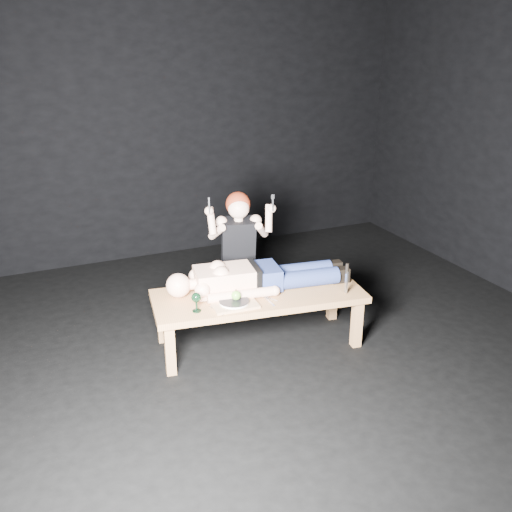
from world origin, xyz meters
The scene contains 13 objects.
ground centered at (0.00, 0.00, 0.00)m, with size 5.00×5.00×0.00m, color black.
back_wall centered at (0.00, 2.50, 1.50)m, with size 5.00×5.00×0.00m, color black.
table centered at (-0.17, 0.18, 0.23)m, with size 1.66×0.62×0.45m, color #A97540.
lying_man centered at (-0.11, 0.28, 0.57)m, with size 1.54×0.47×0.24m, color #DDAE94, non-canonical shape.
kneeling_woman centered at (-0.10, 0.80, 0.59)m, with size 0.62×0.70×1.17m, color black, non-canonical shape.
serving_tray centered at (-0.42, 0.06, 0.46)m, with size 0.34×0.24×0.02m, color tan.
plate centered at (-0.42, 0.06, 0.48)m, with size 0.23×0.23×0.02m, color white.
apple centered at (-0.40, 0.07, 0.52)m, with size 0.07×0.07×0.07m, color #50AB23.
goblet centered at (-0.71, 0.08, 0.53)m, with size 0.07×0.07×0.15m, color black, non-canonical shape.
fork_flat centered at (-0.57, 0.03, 0.45)m, with size 0.02×0.18×0.01m, color #B2B2B7.
knife_flat centered at (-0.15, 0.01, 0.45)m, with size 0.02×0.18×0.01m, color #B2B2B7.
spoon_flat centered at (-0.13, 0.06, 0.45)m, with size 0.02×0.18×0.01m, color #B2B2B7.
carving_knife centered at (0.46, -0.10, 0.58)m, with size 0.03×0.04×0.26m, color #B2B2B7, non-canonical shape.
Camera 1 is at (-1.81, -3.53, 2.37)m, focal length 39.82 mm.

